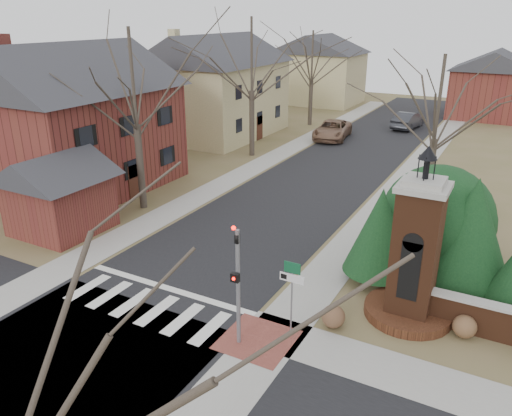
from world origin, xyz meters
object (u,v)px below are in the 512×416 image
Objects in this scene: distant_car at (408,120)px; sign_post at (292,283)px; brick_gate_monument at (414,264)px; traffic_signal_pole at (238,276)px; pickup_truck at (332,130)px.

sign_post is at bearing 104.11° from distant_car.
distant_car is (-7.40, 32.86, -1.36)m from brick_gate_monument.
sign_post is at bearing 47.57° from traffic_signal_pole.
brick_gate_monument reaches higher than traffic_signal_pole.
traffic_signal_pole is at bearing -83.22° from pickup_truck.
sign_post is 0.42× the size of brick_gate_monument.
brick_gate_monument is (4.70, 4.42, -0.42)m from traffic_signal_pole.
pickup_truck is (-7.70, 29.81, -1.78)m from traffic_signal_pole.
traffic_signal_pole is at bearing 101.90° from distant_car.
distant_car is at bearing 48.49° from pickup_truck.
sign_post is 29.81m from pickup_truck.
pickup_truck is 8.99m from distant_car.
traffic_signal_pole is 30.84m from pickup_truck.
traffic_signal_pole reaches higher than sign_post.
distant_car is at bearing 102.69° from brick_gate_monument.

